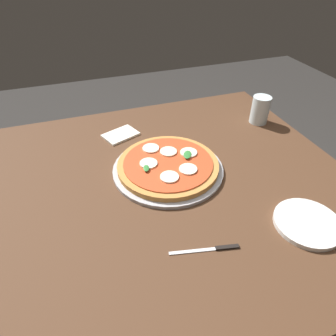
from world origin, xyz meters
The scene contains 8 objects.
ground_plane centered at (0.00, 0.00, 0.00)m, with size 6.00×6.00×0.00m, color #2D2B28.
dining_table centered at (0.00, 0.00, 0.68)m, with size 1.36×1.09×0.77m.
serving_tray centered at (0.10, 0.06, 0.78)m, with size 0.37×0.37×0.01m, color #B2B2B7.
pizza centered at (0.10, 0.06, 0.80)m, with size 0.34×0.34×0.03m.
plate_white centered at (0.38, -0.29, 0.78)m, with size 0.18×0.18×0.01m, color white.
napkin centered at (-0.01, 0.33, 0.78)m, with size 0.13×0.09×0.01m, color white.
knife centered at (0.10, -0.28, 0.78)m, with size 0.18×0.05×0.01m.
glass_cup centered at (0.57, 0.25, 0.83)m, with size 0.07×0.07×0.11m, color silver.
Camera 1 is at (-0.16, -0.68, 1.40)m, focal length 31.64 mm.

